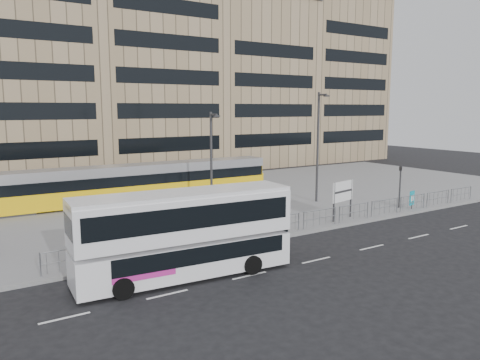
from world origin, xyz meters
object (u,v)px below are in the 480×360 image
station_sign (343,193)px  pedestrian (264,200)px  double_decker_bus (185,232)px  traffic_light_east (400,181)px  ad_panel (412,198)px  tram (124,184)px  traffic_light_west (142,219)px  lamp_post_west (212,156)px  lamp_post_east (318,143)px

station_sign → pedestrian: bearing=108.5°
double_decker_bus → traffic_light_east: bearing=15.9°
pedestrian → ad_panel: bearing=-118.3°
tram → traffic_light_west: (-3.92, -14.09, 0.51)m
double_decker_bus → lamp_post_west: lamp_post_west is taller
station_sign → traffic_light_west: 14.16m
station_sign → lamp_post_east: size_ratio=0.30×
pedestrian → lamp_post_east: bearing=-84.1°
tram → ad_panel: (16.95, -13.79, -0.70)m
tram → lamp_post_east: (12.88, -8.01, 3.18)m
traffic_light_west → lamp_post_west: bearing=24.7°
tram → traffic_light_east: size_ratio=8.02×
lamp_post_west → traffic_light_east: bearing=-32.1°
double_decker_bus → traffic_light_east: size_ratio=3.17×
tram → lamp_post_west: size_ratio=3.52×
double_decker_bus → ad_panel: double_decker_bus is taller
pedestrian → lamp_post_west: (-2.68, 2.86, 3.08)m
lamp_post_east → tram: bearing=148.1°
station_sign → traffic_light_east: (6.23, 0.38, 0.20)m
double_decker_bus → lamp_post_west: size_ratio=1.39×
double_decker_bus → ad_panel: 20.43m
tram → traffic_light_east: traffic_light_east is taller
traffic_light_west → double_decker_bus: bearing=-95.8°
traffic_light_west → traffic_light_east: 20.41m
ad_panel → lamp_post_west: 15.05m
station_sign → ad_panel: station_sign is taller
station_sign → ad_panel: 6.81m
pedestrian → lamp_post_west: size_ratio=0.23×
tram → traffic_light_west: bearing=-104.5°
traffic_light_east → lamp_post_east: 6.74m
tram → ad_panel: size_ratio=18.84×
traffic_light_west → lamp_post_west: lamp_post_west is taller
traffic_light_west → lamp_post_east: 18.07m
ad_panel → lamp_post_east: lamp_post_east is taller
pedestrian → traffic_light_west: (-11.28, -5.55, 1.15)m
traffic_light_west → lamp_post_east: (16.81, 6.08, 2.67)m
double_decker_bus → pedestrian: bearing=43.5°
pedestrian → tram: bearing=41.2°
tram → station_sign: size_ratio=9.70×
ad_panel → double_decker_bus: bearing=176.9°
traffic_light_east → lamp_post_east: size_ratio=0.36×
pedestrian → traffic_light_east: 10.23m
ad_panel → lamp_post_west: bearing=133.8°
traffic_light_east → lamp_post_east: bearing=121.3°
ad_panel → traffic_light_east: traffic_light_east is taller
lamp_post_west → lamp_post_east: bearing=-15.9°
lamp_post_east → pedestrian: bearing=-174.5°
double_decker_bus → traffic_light_west: double_decker_bus is taller
station_sign → lamp_post_west: 9.78m
traffic_light_east → lamp_post_west: lamp_post_west is taller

